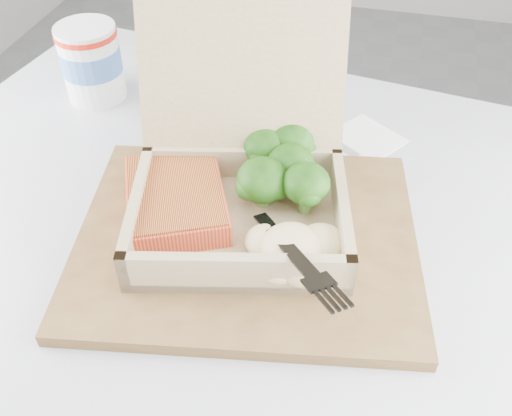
% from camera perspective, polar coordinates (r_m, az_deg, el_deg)
% --- Properties ---
extents(cafe_table, '(0.89, 0.89, 0.73)m').
position_cam_1_polar(cafe_table, '(0.70, -4.87, -15.42)').
color(cafe_table, black).
rests_on(cafe_table, floor).
extents(serving_tray, '(0.37, 0.32, 0.01)m').
position_cam_1_polar(serving_tray, '(0.56, -0.91, -3.10)').
color(serving_tray, brown).
rests_on(serving_tray, cafe_table).
extents(takeout_container, '(0.25, 0.26, 0.19)m').
position_cam_1_polar(takeout_container, '(0.55, -1.55, 3.79)').
color(takeout_container, tan).
rests_on(takeout_container, serving_tray).
extents(salmon_fillet, '(0.14, 0.15, 0.03)m').
position_cam_1_polar(salmon_fillet, '(0.56, -8.02, 0.86)').
color(salmon_fillet, '#DA522A').
rests_on(salmon_fillet, takeout_container).
extents(broccoli_pile, '(0.13, 0.13, 0.05)m').
position_cam_1_polar(broccoli_pile, '(0.58, 3.45, 3.84)').
color(broccoli_pile, '#296716').
rests_on(broccoli_pile, takeout_container).
extents(mashed_potatoes, '(0.09, 0.08, 0.03)m').
position_cam_1_polar(mashed_potatoes, '(0.51, 3.57, -3.87)').
color(mashed_potatoes, beige).
rests_on(mashed_potatoes, takeout_container).
extents(plastic_fork, '(0.11, 0.14, 0.03)m').
position_cam_1_polar(plastic_fork, '(0.51, 1.83, -1.90)').
color(plastic_fork, black).
rests_on(plastic_fork, mashed_potatoes).
extents(paper_cup, '(0.08, 0.08, 0.10)m').
position_cam_1_polar(paper_cup, '(0.78, -16.18, 14.01)').
color(paper_cup, white).
rests_on(paper_cup, cafe_table).
extents(receipt, '(0.15, 0.16, 0.00)m').
position_cam_1_polar(receipt, '(0.69, 8.96, 5.76)').
color(receipt, white).
rests_on(receipt, cafe_table).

